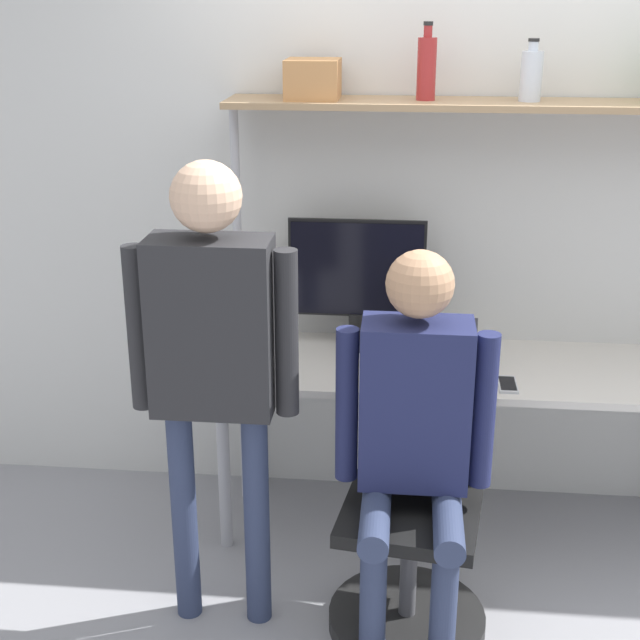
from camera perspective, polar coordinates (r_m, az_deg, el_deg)
The scene contains 13 objects.
ground_plane at distance 3.69m, azimuth 9.00°, elevation -15.51°, with size 12.00×12.00×0.00m, color gray.
wall_back at distance 3.75m, azimuth 9.64°, elevation 7.75°, with size 8.00×0.06×2.70m.
desk at distance 3.64m, azimuth 9.32°, elevation -3.96°, with size 2.03×0.61×0.74m.
shelf_unit at distance 3.52m, azimuth 10.02°, elevation 10.20°, with size 1.93×0.32×1.76m.
monitor at distance 3.66m, azimuth 2.35°, elevation 2.92°, with size 0.56×0.16×0.55m.
laptop at distance 3.49m, azimuth 7.13°, elevation -2.58°, with size 0.35×0.22×0.22m.
cell_phone at distance 3.46m, azimuth 11.91°, elevation -4.06°, with size 0.07×0.15×0.01m.
office_chair at distance 3.26m, azimuth 5.83°, elevation -14.45°, with size 0.56×0.56×0.94m.
person_seated at distance 2.95m, azimuth 6.08°, elevation -6.46°, with size 0.53×0.47×1.39m.
person_standing at distance 2.92m, azimuth -6.89°, elevation -1.55°, with size 0.57×0.23×1.67m.
bottle_red at distance 3.47m, azimuth 6.84°, elevation 15.77°, with size 0.07×0.07×0.28m.
bottle_clear at distance 3.50m, azimuth 13.36°, elevation 15.02°, with size 0.08×0.08×0.22m.
storage_box at distance 3.49m, azimuth -0.45°, elevation 15.17°, with size 0.20×0.22×0.15m.
Camera 1 is at (-0.26, -3.00, 2.14)m, focal length 50.00 mm.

